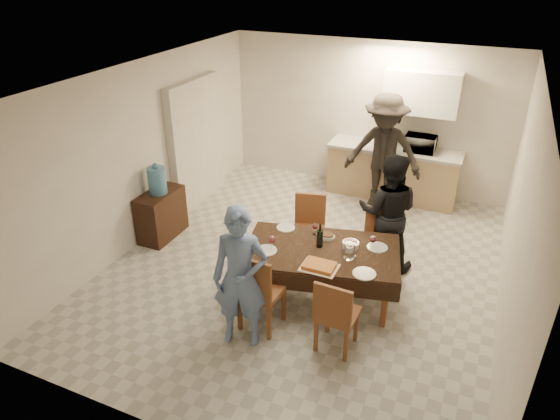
# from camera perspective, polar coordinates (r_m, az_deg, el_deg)

# --- Properties ---
(floor) EXTENTS (5.00, 6.00, 0.02)m
(floor) POSITION_cam_1_polar(r_m,az_deg,el_deg) (6.99, 2.80, -6.39)
(floor) COLOR #B7B7B2
(floor) RESTS_ON ground
(ceiling) EXTENTS (5.00, 6.00, 0.02)m
(ceiling) POSITION_cam_1_polar(r_m,az_deg,el_deg) (5.94, 3.39, 14.85)
(ceiling) COLOR white
(ceiling) RESTS_ON wall_back
(wall_back) EXTENTS (5.00, 0.02, 2.60)m
(wall_back) POSITION_cam_1_polar(r_m,az_deg,el_deg) (9.06, 9.95, 10.52)
(wall_back) COLOR silver
(wall_back) RESTS_ON floor
(wall_front) EXTENTS (5.00, 0.02, 2.60)m
(wall_front) POSITION_cam_1_polar(r_m,az_deg,el_deg) (4.10, -12.41, -12.80)
(wall_front) COLOR silver
(wall_front) RESTS_ON floor
(wall_left) EXTENTS (0.02, 6.00, 2.60)m
(wall_left) POSITION_cam_1_polar(r_m,az_deg,el_deg) (7.53, -15.13, 6.39)
(wall_left) COLOR silver
(wall_left) RESTS_ON floor
(wall_right) EXTENTS (0.02, 6.00, 2.60)m
(wall_right) POSITION_cam_1_polar(r_m,az_deg,el_deg) (6.06, 25.76, -0.88)
(wall_right) COLOR silver
(wall_right) RESTS_ON floor
(stub_partition) EXTENTS (0.15, 1.40, 2.10)m
(stub_partition) POSITION_cam_1_polar(r_m,az_deg,el_deg) (8.47, -9.59, 7.55)
(stub_partition) COLOR silver
(stub_partition) RESTS_ON floor
(kitchen_base_cabinet) EXTENTS (2.20, 0.60, 0.86)m
(kitchen_base_cabinet) POSITION_cam_1_polar(r_m,az_deg,el_deg) (8.95, 12.69, 4.07)
(kitchen_base_cabinet) COLOR tan
(kitchen_base_cabinet) RESTS_ON floor
(kitchen_worktop) EXTENTS (2.24, 0.64, 0.05)m
(kitchen_worktop) POSITION_cam_1_polar(r_m,az_deg,el_deg) (8.78, 13.00, 6.79)
(kitchen_worktop) COLOR #9E9D99
(kitchen_worktop) RESTS_ON kitchen_base_cabinet
(upper_cabinet) EXTENTS (1.20, 0.34, 0.70)m
(upper_cabinet) POSITION_cam_1_polar(r_m,az_deg,el_deg) (8.58, 15.89, 12.76)
(upper_cabinet) COLOR white
(upper_cabinet) RESTS_ON wall_back
(dining_table) EXTENTS (2.02, 1.45, 0.71)m
(dining_table) POSITION_cam_1_polar(r_m,az_deg,el_deg) (6.04, 4.81, -4.78)
(dining_table) COLOR black
(dining_table) RESTS_ON floor
(chair_near_left) EXTENTS (0.49, 0.49, 0.55)m
(chair_near_left) POSITION_cam_1_polar(r_m,az_deg,el_deg) (5.57, -2.56, -8.59)
(chair_near_left) COLOR brown
(chair_near_left) RESTS_ON floor
(chair_near_right) EXTENTS (0.44, 0.44, 0.50)m
(chair_near_right) POSITION_cam_1_polar(r_m,az_deg,el_deg) (5.35, 6.37, -11.29)
(chair_near_right) COLOR brown
(chair_near_right) RESTS_ON floor
(chair_far_left) EXTENTS (0.52, 0.53, 0.51)m
(chair_far_left) POSITION_cam_1_polar(r_m,az_deg,el_deg) (6.76, 3.03, -1.96)
(chair_far_left) COLOR brown
(chair_far_left) RESTS_ON floor
(chair_far_right) EXTENTS (0.48, 0.48, 0.49)m
(chair_far_right) POSITION_cam_1_polar(r_m,az_deg,el_deg) (6.56, 10.41, -3.62)
(chair_far_right) COLOR brown
(chair_far_right) RESTS_ON floor
(console) EXTENTS (0.40, 0.79, 0.73)m
(console) POSITION_cam_1_polar(r_m,az_deg,el_deg) (7.71, -13.40, -0.52)
(console) COLOR black
(console) RESTS_ON floor
(water_jug) EXTENTS (0.26, 0.26, 0.40)m
(water_jug) POSITION_cam_1_polar(r_m,az_deg,el_deg) (7.47, -13.87, 3.30)
(water_jug) COLOR #5091C8
(water_jug) RESTS_ON console
(wine_bottle) EXTENTS (0.08, 0.08, 0.31)m
(wine_bottle) POSITION_cam_1_polar(r_m,az_deg,el_deg) (6.00, 4.59, -2.92)
(wine_bottle) COLOR black
(wine_bottle) RESTS_ON dining_table
(water_pitcher) EXTENTS (0.13, 0.13, 0.20)m
(water_pitcher) POSITION_cam_1_polar(r_m,az_deg,el_deg) (5.85, 7.94, -4.63)
(water_pitcher) COLOR white
(water_pitcher) RESTS_ON dining_table
(savoury_tart) EXTENTS (0.41, 0.31, 0.05)m
(savoury_tart) POSITION_cam_1_polar(r_m,az_deg,el_deg) (5.68, 4.52, -6.39)
(savoury_tart) COLOR #D6843E
(savoury_tart) RESTS_ON dining_table
(salad_bowl) EXTENTS (0.20, 0.20, 0.08)m
(salad_bowl) POSITION_cam_1_polar(r_m,az_deg,el_deg) (6.08, 8.07, -3.95)
(salad_bowl) COLOR silver
(salad_bowl) RESTS_ON dining_table
(mushroom_dish) EXTENTS (0.22, 0.22, 0.04)m
(mushroom_dish) POSITION_cam_1_polar(r_m,az_deg,el_deg) (6.26, 5.24, -3.01)
(mushroom_dish) COLOR silver
(mushroom_dish) RESTS_ON dining_table
(wine_glass_a) EXTENTS (0.09, 0.09, 0.19)m
(wine_glass_a) POSITION_cam_1_polar(r_m,az_deg,el_deg) (5.95, -0.96, -3.79)
(wine_glass_a) COLOR white
(wine_glass_a) RESTS_ON dining_table
(wine_glass_b) EXTENTS (0.09, 0.09, 0.19)m
(wine_glass_b) POSITION_cam_1_polar(r_m,az_deg,el_deg) (6.06, 10.56, -3.64)
(wine_glass_b) COLOR white
(wine_glass_b) RESTS_ON dining_table
(wine_glass_c) EXTENTS (0.08, 0.08, 0.17)m
(wine_glass_c) POSITION_cam_1_polar(r_m,az_deg,el_deg) (6.28, 4.03, -2.13)
(wine_glass_c) COLOR white
(wine_glass_c) RESTS_ON dining_table
(plate_near_left) EXTENTS (0.26, 0.26, 0.01)m
(plate_near_left) POSITION_cam_1_polar(r_m,az_deg,el_deg) (5.97, -1.59, -4.65)
(plate_near_left) COLOR silver
(plate_near_left) RESTS_ON dining_table
(plate_near_right) EXTENTS (0.26, 0.26, 0.02)m
(plate_near_right) POSITION_cam_1_polar(r_m,az_deg,el_deg) (5.65, 9.60, -7.19)
(plate_near_right) COLOR silver
(plate_near_right) RESTS_ON dining_table
(plate_far_left) EXTENTS (0.24, 0.24, 0.01)m
(plate_far_left) POSITION_cam_1_polar(r_m,az_deg,el_deg) (6.44, 0.67, -2.03)
(plate_far_left) COLOR silver
(plate_far_left) RESTS_ON dining_table
(plate_far_right) EXTENTS (0.25, 0.25, 0.01)m
(plate_far_right) POSITION_cam_1_polar(r_m,az_deg,el_deg) (6.14, 11.05, -4.21)
(plate_far_right) COLOR silver
(plate_far_right) RESTS_ON dining_table
(microwave) EXTENTS (0.50, 0.34, 0.27)m
(microwave) POSITION_cam_1_polar(r_m,az_deg,el_deg) (8.67, 15.75, 7.33)
(microwave) COLOR white
(microwave) RESTS_ON kitchen_worktop
(person_near) EXTENTS (0.69, 0.55, 1.65)m
(person_near) POSITION_cam_1_polar(r_m,az_deg,el_deg) (5.34, -4.54, -7.76)
(person_near) COLOR #5F79AF
(person_near) RESTS_ON floor
(person_far) EXTENTS (0.88, 0.73, 1.65)m
(person_far) POSITION_cam_1_polar(r_m,az_deg,el_deg) (6.75, 12.23, -0.26)
(person_far) COLOR black
(person_far) RESTS_ON floor
(person_kitchen) EXTENTS (1.25, 0.72, 1.94)m
(person_kitchen) POSITION_cam_1_polar(r_m,az_deg,el_deg) (8.35, 11.75, 6.47)
(person_kitchen) COLOR black
(person_kitchen) RESTS_ON floor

